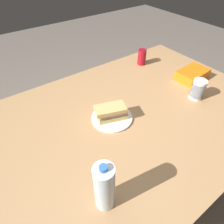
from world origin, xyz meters
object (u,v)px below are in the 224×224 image
(dining_table, at_px, (128,123))
(paper_plate, at_px, (112,118))
(sandwich, at_px, (111,112))
(plastic_cup_stack, at_px, (198,89))
(soda_can_red, at_px, (142,57))
(water_bottle_tall, at_px, (104,187))
(chip_bag, at_px, (192,75))

(dining_table, xyz_separation_m, paper_plate, (0.10, -0.03, 0.08))
(sandwich, distance_m, plastic_cup_stack, 0.58)
(soda_can_red, distance_m, water_bottle_tall, 1.16)
(dining_table, height_order, soda_can_red, soda_can_red)
(paper_plate, distance_m, plastic_cup_stack, 0.58)
(soda_can_red, xyz_separation_m, chip_bag, (-0.15, 0.38, -0.03))
(chip_bag, distance_m, plastic_cup_stack, 0.23)
(sandwich, xyz_separation_m, soda_can_red, (-0.58, -0.39, 0.01))
(sandwich, height_order, water_bottle_tall, water_bottle_tall)
(dining_table, bearing_deg, plastic_cup_stack, 164.24)
(paper_plate, height_order, chip_bag, chip_bag)
(paper_plate, relative_size, plastic_cup_stack, 1.79)
(paper_plate, xyz_separation_m, soda_can_red, (-0.58, -0.38, 0.05))
(sandwich, height_order, plastic_cup_stack, plastic_cup_stack)
(sandwich, bearing_deg, chip_bag, -180.00)
(sandwich, xyz_separation_m, water_bottle_tall, (0.30, 0.37, 0.07))
(sandwich, relative_size, chip_bag, 0.88)
(water_bottle_tall, bearing_deg, plastic_cup_stack, -166.20)
(chip_bag, bearing_deg, dining_table, 179.68)
(soda_can_red, relative_size, plastic_cup_stack, 0.93)
(soda_can_red, height_order, plastic_cup_stack, plastic_cup_stack)
(water_bottle_tall, bearing_deg, soda_can_red, -139.28)
(chip_bag, xyz_separation_m, plastic_cup_stack, (0.17, 0.16, 0.03))
(sandwich, relative_size, soda_can_red, 1.67)
(dining_table, bearing_deg, paper_plate, -17.26)
(sandwich, relative_size, plastic_cup_stack, 1.55)
(paper_plate, bearing_deg, plastic_cup_stack, 163.97)
(soda_can_red, distance_m, plastic_cup_stack, 0.54)
(soda_can_red, height_order, water_bottle_tall, water_bottle_tall)
(chip_bag, relative_size, water_bottle_tall, 0.91)
(dining_table, height_order, chip_bag, chip_bag)
(soda_can_red, bearing_deg, sandwich, 33.57)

